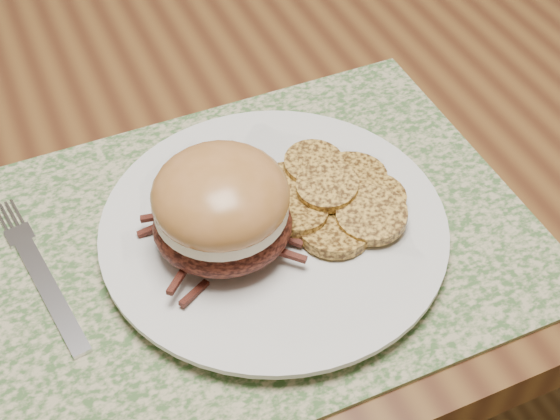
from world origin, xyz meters
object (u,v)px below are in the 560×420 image
object	(u,v)px
dining_table	(103,143)
fork	(39,272)
dinner_plate	(274,230)
pork_sandwich	(221,208)

from	to	relation	value
dining_table	fork	bearing A→B (deg)	-113.16
dining_table	fork	size ratio (longest dim) A/B	8.63
dinner_plate	pork_sandwich	bearing A→B (deg)	-176.61
pork_sandwich	fork	xyz separation A→B (m)	(-0.14, 0.04, -0.05)
dining_table	dinner_plate	bearing A→B (deg)	-71.83
dining_table	pork_sandwich	distance (m)	0.30
dinner_plate	pork_sandwich	distance (m)	0.06
dinner_plate	pork_sandwich	size ratio (longest dim) A/B	1.95
dining_table	dinner_plate	size ratio (longest dim) A/B	5.77
dinner_plate	dining_table	bearing A→B (deg)	108.17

